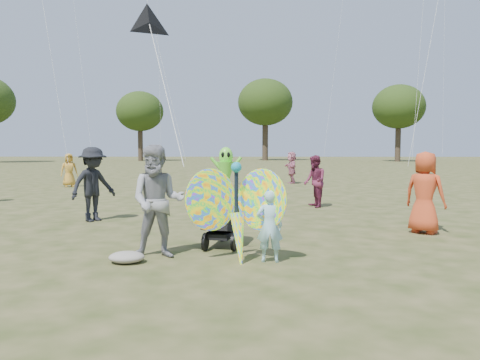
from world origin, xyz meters
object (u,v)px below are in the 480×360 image
(crowd_b, at_px, (93,184))
(crowd_e, at_px, (315,181))
(butterfly_kite, at_px, (237,212))
(adult_man, at_px, (158,201))
(alien_kite, at_px, (226,171))
(crowd_j, at_px, (292,167))
(crowd_a, at_px, (425,193))
(child_girl, at_px, (270,226))
(jogging_stroller, at_px, (221,211))
(crowd_g, at_px, (69,170))

(crowd_b, relative_size, crowd_e, 1.15)
(crowd_e, xyz_separation_m, butterfly_kite, (-2.05, -6.45, -0.00))
(adult_man, height_order, alien_kite, adult_man)
(crowd_j, xyz_separation_m, alien_kite, (-2.76, -7.76, 0.21))
(butterfly_kite, bearing_deg, crowd_a, 33.12)
(child_girl, bearing_deg, crowd_j, -95.30)
(jogging_stroller, height_order, alien_kite, alien_kite)
(jogging_stroller, distance_m, butterfly_kite, 1.16)
(crowd_b, bearing_deg, child_girl, -95.12)
(child_girl, xyz_separation_m, jogging_stroller, (-0.80, 1.13, 0.07))
(adult_man, distance_m, crowd_e, 7.04)
(crowd_e, distance_m, jogging_stroller, 5.85)
(crowd_g, relative_size, jogging_stroller, 1.32)
(adult_man, bearing_deg, crowd_j, 75.61)
(butterfly_kite, distance_m, alien_kite, 7.73)
(child_girl, height_order, crowd_a, crowd_a)
(crowd_b, height_order, jogging_stroller, crowd_b)
(crowd_e, xyz_separation_m, jogging_stroller, (-2.37, -5.34, -0.14))
(crowd_a, xyz_separation_m, crowd_e, (-1.65, 4.04, -0.07))
(jogging_stroller, distance_m, alien_kite, 6.61)
(jogging_stroller, bearing_deg, alien_kite, 104.68)
(adult_man, bearing_deg, crowd_a, 22.14)
(crowd_e, height_order, crowd_j, crowd_j)
(adult_man, relative_size, crowd_e, 1.17)
(crowd_b, distance_m, crowd_e, 6.13)
(crowd_b, distance_m, butterfly_kite, 5.14)
(crowd_e, height_order, jogging_stroller, crowd_e)
(crowd_j, distance_m, alien_kite, 8.24)
(crowd_a, bearing_deg, child_girl, 78.21)
(adult_man, relative_size, butterfly_kite, 1.02)
(child_girl, relative_size, alien_kite, 0.63)
(crowd_g, xyz_separation_m, alien_kite, (7.17, -5.57, 0.24))
(crowd_b, distance_m, alien_kite, 4.87)
(jogging_stroller, height_order, butterfly_kite, butterfly_kite)
(butterfly_kite, relative_size, alien_kite, 1.00)
(crowd_a, relative_size, alien_kite, 0.94)
(butterfly_kite, bearing_deg, crowd_j, 81.94)
(crowd_a, distance_m, crowd_b, 7.30)
(crowd_g, bearing_deg, adult_man, -91.03)
(alien_kite, bearing_deg, butterfly_kite, -85.79)
(crowd_b, bearing_deg, crowd_g, 63.06)
(crowd_a, xyz_separation_m, butterfly_kite, (-3.70, -2.41, -0.07))
(jogging_stroller, bearing_deg, butterfly_kite, -61.67)
(child_girl, bearing_deg, crowd_b, -42.99)
(crowd_g, bearing_deg, alien_kite, -65.33)
(crowd_a, distance_m, crowd_j, 13.14)
(child_girl, height_order, crowd_g, crowd_g)
(child_girl, relative_size, crowd_j, 0.72)
(child_girl, relative_size, crowd_g, 0.75)
(child_girl, relative_size, butterfly_kite, 0.63)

